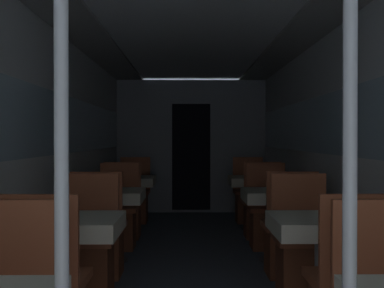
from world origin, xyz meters
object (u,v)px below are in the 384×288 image
chair_right_near_3 (261,214)px  chair_right_far_3 (249,202)px  chair_left_near_3 (124,214)px  chair_right_far_1 (303,259)px  chair_left_far_1 (87,259)px  chair_left_far_3 (134,202)px  chair_right_far_2 (268,222)px  support_pole_left_0 (62,182)px  dining_table_right_3 (254,185)px  chair_left_near_2 (100,244)px  support_pole_right_0 (350,182)px  dining_table_right_2 (277,201)px  dining_table_left_1 (69,233)px  dining_table_left_2 (110,201)px  dining_table_right_1 (323,233)px  chair_right_near_2 (288,243)px  dining_table_left_3 (130,185)px  chair_left_far_2 (118,222)px

chair_right_near_3 → chair_right_far_3: bearing=90.0°
chair_left_near_3 → chair_right_far_1: bearing=-55.2°
chair_left_far_1 → chair_left_far_3: bearing=-90.0°
chair_right_far_1 → chair_right_far_2: same height
support_pole_left_0 → chair_right_near_3: support_pole_left_0 is taller
dining_table_right_3 → chair_right_far_3: bearing=90.0°
chair_left_near_2 → chair_right_far_1: 1.81m
chair_left_near_2 → chair_left_near_3: bearing=90.0°
chair_left_near_3 → chair_right_near_3: 1.70m
chair_left_near_2 → support_pole_right_0: support_pole_right_0 is taller
dining_table_right_2 → dining_table_left_1: bearing=-132.7°
dining_table_left_2 → dining_table_right_1: (1.70, -1.85, 0.00)m
dining_table_right_2 → dining_table_right_3: (0.00, 1.85, 0.00)m
chair_left_near_2 → dining_table_right_3: (1.70, 2.46, 0.31)m
chair_left_near_2 → chair_right_near_2: bearing=0.0°
chair_left_far_1 → support_pole_left_0: bearing=98.8°
dining_table_left_3 → dining_table_right_3: size_ratio=1.00×
dining_table_right_2 → chair_right_near_2: (0.00, -0.62, -0.31)m
dining_table_left_1 → dining_table_right_1: (1.70, 0.00, 0.00)m
chair_right_far_1 → chair_left_far_2: bearing=-47.3°
chair_left_near_3 → chair_left_far_3: (0.00, 1.24, 0.00)m
chair_right_far_2 → chair_right_near_3: same height
dining_table_left_1 → dining_table_right_3: same height
chair_left_near_3 → support_pole_right_0: size_ratio=0.43×
support_pole_left_0 → chair_right_near_2: (1.32, 3.07, -0.81)m
dining_table_right_1 → chair_right_near_3: bearing=90.0°
support_pole_left_0 → chair_right_far_1: support_pole_left_0 is taller
dining_table_left_3 → support_pole_right_0: support_pole_right_0 is taller
chair_left_near_3 → chair_right_far_2: (1.70, -0.61, 0.00)m
chair_left_far_2 → chair_right_far_1: size_ratio=1.00×
chair_left_far_3 → support_pole_right_0: 6.35m
support_pole_left_0 → chair_right_far_2: (1.32, 4.31, -0.81)m
chair_left_near_3 → chair_right_near_2: same height
dining_table_left_1 → chair_right_far_3: chair_right_far_3 is taller
chair_left_near_3 → dining_table_right_3: chair_left_near_3 is taller
support_pole_left_0 → chair_left_near_2: 3.20m
chair_right_far_1 → dining_table_right_2: (0.00, 1.23, 0.31)m
dining_table_right_3 → dining_table_left_3: bearing=180.0°
support_pole_right_0 → chair_right_far_3: bearing=86.4°
dining_table_left_3 → chair_right_far_2: (1.70, -1.23, -0.31)m
chair_left_near_2 → support_pole_left_0: bearing=-82.9°
chair_left_far_2 → chair_right_near_2: same height
chair_right_far_1 → dining_table_right_3: (0.00, 3.07, 0.31)m
chair_left_far_1 → chair_right_near_3: same height
chair_left_far_3 → dining_table_right_3: bearing=160.0°
dining_table_left_2 → dining_table_left_3: bearing=90.0°
dining_table_right_1 → chair_left_far_2: bearing=124.6°
chair_left_near_3 → dining_table_right_2: bearing=-35.8°
dining_table_left_1 → dining_table_left_3: 3.69m
chair_right_near_3 → dining_table_right_3: bearing=90.0°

